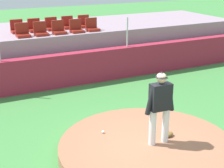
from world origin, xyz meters
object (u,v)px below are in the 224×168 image
(fielding_glove, at_px, (168,134))
(stadium_chair_3, at_px, (76,28))
(baseball, at_px, (103,132))
(stadium_chair_8, at_px, (68,25))
(stadium_chair_2, at_px, (59,30))
(stadium_chair_7, at_px, (52,26))
(stadium_chair_9, at_px, (84,23))
(stadium_chair_1, at_px, (41,31))
(pitcher, at_px, (160,103))
(stadium_chair_0, at_px, (23,33))
(stadium_chair_5, at_px, (17,29))
(stadium_chair_4, at_px, (92,27))
(stadium_chair_6, at_px, (35,27))

(fielding_glove, bearing_deg, stadium_chair_3, -99.68)
(baseball, bearing_deg, stadium_chair_8, 77.46)
(stadium_chair_2, bearing_deg, stadium_chair_8, -127.46)
(stadium_chair_7, height_order, stadium_chair_9, same)
(stadium_chair_1, height_order, stadium_chair_9, same)
(stadium_chair_1, xyz_separation_m, stadium_chair_2, (0.71, 0.00, 0.00))
(pitcher, xyz_separation_m, stadium_chair_8, (0.47, 7.50, 0.64))
(stadium_chair_0, height_order, stadium_chair_2, same)
(fielding_glove, xyz_separation_m, stadium_chair_9, (0.79, 7.32, 1.62))
(stadium_chair_3, height_order, stadium_chair_7, same)
(fielding_glove, distance_m, stadium_chair_5, 7.76)
(stadium_chair_9, bearing_deg, pitcher, 80.99)
(stadium_chair_0, distance_m, stadium_chair_3, 2.08)
(pitcher, bearing_deg, baseball, 136.37)
(stadium_chair_4, bearing_deg, stadium_chair_5, -18.16)
(fielding_glove, xyz_separation_m, stadium_chair_5, (-2.01, 7.32, 1.62))
(stadium_chair_2, xyz_separation_m, stadium_chair_6, (-0.71, 0.87, 0.00))
(baseball, distance_m, stadium_chair_9, 7.00)
(baseball, height_order, fielding_glove, fielding_glove)
(stadium_chair_2, relative_size, stadium_chair_7, 1.00)
(stadium_chair_5, height_order, stadium_chair_9, same)
(stadium_chair_4, xyz_separation_m, stadium_chair_9, (0.04, 0.91, 0.00))
(stadium_chair_3, bearing_deg, stadium_chair_1, -1.01)
(baseball, xyz_separation_m, stadium_chair_8, (1.44, 6.46, 1.64))
(stadium_chair_0, bearing_deg, fielding_glove, 107.40)
(stadium_chair_9, bearing_deg, baseball, 71.50)
(stadium_chair_2, bearing_deg, stadium_chair_3, 177.64)
(stadium_chair_3, bearing_deg, stadium_chair_4, -177.37)
(fielding_glove, bearing_deg, stadium_chair_9, -105.21)
(stadium_chair_8, bearing_deg, stadium_chair_9, 179.38)
(stadium_chair_4, bearing_deg, stadium_chair_2, 0.10)
(stadium_chair_1, distance_m, stadium_chair_7, 1.14)
(stadium_chair_5, relative_size, stadium_chair_7, 1.00)
(baseball, height_order, stadium_chair_4, stadium_chair_4)
(stadium_chair_4, bearing_deg, stadium_chair_7, -32.50)
(stadium_chair_5, bearing_deg, stadium_chair_4, 161.84)
(stadium_chair_7, bearing_deg, fielding_glove, 94.94)
(fielding_glove, xyz_separation_m, stadium_chair_0, (-2.01, 6.41, 1.62))
(fielding_glove, distance_m, stadium_chair_3, 6.59)
(pitcher, xyz_separation_m, stadium_chair_9, (1.19, 7.49, 0.64))
(stadium_chair_1, bearing_deg, stadium_chair_5, -53.68)
(stadium_chair_2, height_order, stadium_chair_5, same)
(stadium_chair_3, distance_m, stadium_chair_5, 2.29)
(stadium_chair_5, height_order, stadium_chair_7, same)
(stadium_chair_0, bearing_deg, baseball, 96.59)
(stadium_chair_7, bearing_deg, stadium_chair_3, 127.52)
(stadium_chair_0, bearing_deg, pitcher, 103.78)
(stadium_chair_1, distance_m, stadium_chair_4, 2.10)
(stadium_chair_6, distance_m, stadium_chair_9, 2.14)
(stadium_chair_4, bearing_deg, stadium_chair_8, -53.12)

